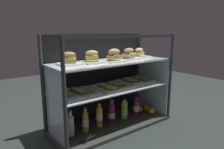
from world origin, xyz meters
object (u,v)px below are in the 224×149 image
object	(u,v)px
juice_bottle_tucked_behind	(71,126)
plated_roll_sandwich_far_left	(129,55)
plated_roll_sandwich_left_of_center	(114,57)
orange_fruit_rolled_forward	(146,108)
open_sandwich_tray_left_of_center	(136,80)
plated_roll_sandwich_mid_right	(69,60)
juice_bottle_front_middle	(112,113)
juice_bottle_near_post	(85,121)
juice_bottle_back_right	(136,107)
juice_bottle_back_center	(99,116)
juice_bottle_front_fourth	(124,110)
open_sandwich_tray_far_left	(113,86)
plated_roll_sandwich_center	(139,54)
open_sandwich_tray_mid_left	(77,92)
orange_fruit_beside_bottles	(140,109)
orange_fruit_near_left_post	(151,111)
plated_roll_sandwich_mid_left	(92,59)
kitchen_scissors	(85,141)

from	to	relation	value
juice_bottle_tucked_behind	plated_roll_sandwich_far_left	bearing A→B (deg)	-2.27
plated_roll_sandwich_left_of_center	orange_fruit_rolled_forward	size ratio (longest dim) A/B	2.55
open_sandwich_tray_left_of_center	juice_bottle_tucked_behind	xyz separation A→B (m)	(-0.82, -0.01, -0.31)
plated_roll_sandwich_mid_right	juice_bottle_front_middle	distance (m)	0.75
juice_bottle_near_post	juice_bottle_front_middle	bearing A→B (deg)	5.96
juice_bottle_back_right	orange_fruit_rolled_forward	distance (m)	0.17
juice_bottle_back_center	juice_bottle_front_fourth	xyz separation A→B (m)	(0.33, 0.00, -0.01)
open_sandwich_tray_far_left	juice_bottle_tucked_behind	world-z (taller)	open_sandwich_tray_far_left
juice_bottle_back_center	plated_roll_sandwich_center	bearing A→B (deg)	4.31
open_sandwich_tray_mid_left	juice_bottle_near_post	size ratio (longest dim) A/B	1.34
juice_bottle_front_fourth	orange_fruit_beside_bottles	xyz separation A→B (m)	(0.25, 0.02, -0.06)
orange_fruit_beside_bottles	juice_bottle_back_right	bearing A→B (deg)	-162.55
open_sandwich_tray_far_left	juice_bottle_back_center	bearing A→B (deg)	167.20
juice_bottle_back_center	juice_bottle_front_middle	bearing A→B (deg)	9.05
juice_bottle_back_center	orange_fruit_near_left_post	bearing A→B (deg)	-9.51
juice_bottle_back_right	orange_fruit_rolled_forward	xyz separation A→B (m)	(0.17, -0.00, -0.05)
plated_roll_sandwich_mid_left	juice_bottle_tucked_behind	distance (m)	0.64
plated_roll_sandwich_center	plated_roll_sandwich_mid_left	bearing A→B (deg)	-176.06
open_sandwich_tray_far_left	juice_bottle_near_post	world-z (taller)	open_sandwich_tray_far_left
juice_bottle_tucked_behind	juice_bottle_near_post	bearing A→B (deg)	-4.29
plated_roll_sandwich_mid_right	orange_fruit_beside_bottles	distance (m)	1.08
plated_roll_sandwich_center	juice_bottle_tucked_behind	world-z (taller)	plated_roll_sandwich_center
plated_roll_sandwich_center	open_sandwich_tray_far_left	bearing A→B (deg)	-170.08
orange_fruit_rolled_forward	juice_bottle_front_fourth	bearing A→B (deg)	177.90
juice_bottle_back_center	juice_bottle_front_middle	size ratio (longest dim) A/B	1.09
juice_bottle_tucked_behind	kitchen_scissors	distance (m)	0.20
kitchen_scissors	plated_roll_sandwich_mid_right	bearing A→B (deg)	96.00
juice_bottle_back_center	juice_bottle_tucked_behind	bearing A→B (deg)	179.30
juice_bottle_back_center	orange_fruit_beside_bottles	world-z (taller)	juice_bottle_back_center
juice_bottle_back_right	orange_fruit_near_left_post	bearing A→B (deg)	-34.63
plated_roll_sandwich_center	juice_bottle_tucked_behind	xyz separation A→B (m)	(-0.88, -0.04, -0.59)
juice_bottle_front_middle	juice_bottle_near_post	bearing A→B (deg)	-174.04
plated_roll_sandwich_far_left	juice_bottle_front_fourth	bearing A→B (deg)	141.73
plated_roll_sandwich_mid_right	orange_fruit_rolled_forward	bearing A→B (deg)	-2.07
plated_roll_sandwich_mid_left	juice_bottle_tucked_behind	xyz separation A→B (m)	(-0.24, 0.01, -0.59)
plated_roll_sandwich_mid_left	juice_bottle_back_right	xyz separation A→B (m)	(0.57, -0.01, -0.59)
orange_fruit_beside_bottles	juice_bottle_near_post	bearing A→B (deg)	-178.00
plated_roll_sandwich_mid_left	kitchen_scissors	distance (m)	0.73
open_sandwich_tray_far_left	juice_bottle_front_middle	xyz separation A→B (m)	(0.03, 0.06, -0.31)
open_sandwich_tray_far_left	plated_roll_sandwich_center	bearing A→B (deg)	9.92
plated_roll_sandwich_far_left	juice_bottle_front_fourth	distance (m)	0.60
juice_bottle_near_post	orange_fruit_beside_bottles	world-z (taller)	juice_bottle_near_post
open_sandwich_tray_mid_left	juice_bottle_back_center	bearing A→B (deg)	0.08
open_sandwich_tray_far_left	juice_bottle_front_middle	distance (m)	0.32
juice_bottle_tucked_behind	plated_roll_sandwich_mid_left	bearing A→B (deg)	-1.23
open_sandwich_tray_mid_left	kitchen_scissors	bearing A→B (deg)	-101.33
orange_fruit_beside_bottles	juice_bottle_tucked_behind	bearing A→B (deg)	-179.05
open_sandwich_tray_left_of_center	juice_bottle_near_post	world-z (taller)	open_sandwich_tray_left_of_center
orange_fruit_rolled_forward	juice_bottle_tucked_behind	bearing A→B (deg)	179.17
plated_roll_sandwich_mid_right	plated_roll_sandwich_left_of_center	size ratio (longest dim) A/B	0.97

